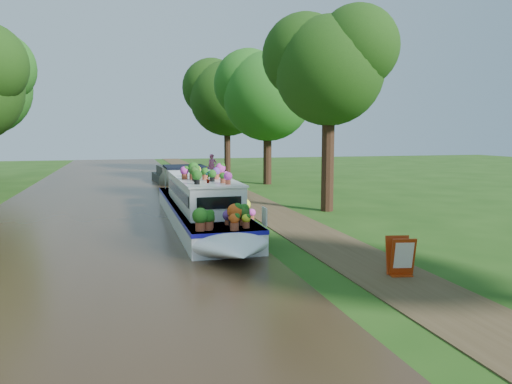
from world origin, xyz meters
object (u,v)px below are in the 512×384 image
Objects in this scene: second_boat at (169,176)px; sandwich_board at (401,258)px; pedestrian_pink at (212,167)px; plant_boat at (202,204)px; pedestrian_dark at (213,168)px.

second_boat is 25.27m from sandwich_board.
plant_boat is at bearing -111.37° from pedestrian_pink.
sandwich_board is at bearing -105.03° from pedestrian_dark.
pedestrian_pink is (-0.04, 26.24, 0.52)m from sandwich_board.
pedestrian_pink is at bearing 15.92° from second_boat.
plant_boat is at bearing -115.84° from pedestrian_dark.
pedestrian_dark is at bearing 69.01° from pedestrian_pink.
plant_boat is 9.06× the size of pedestrian_dark.
pedestrian_dark is (0.20, 27.50, 0.31)m from sandwich_board.
pedestrian_dark is at bearing 78.77° from plant_boat.
plant_boat is 7.09× the size of pedestrian_pink.
second_boat is 3.17× the size of pedestrian_pink.
second_boat is 4.05× the size of pedestrian_dark.
sandwich_board is 0.64× the size of pedestrian_dark.
pedestrian_pink is at bearing -115.49° from pedestrian_dark.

